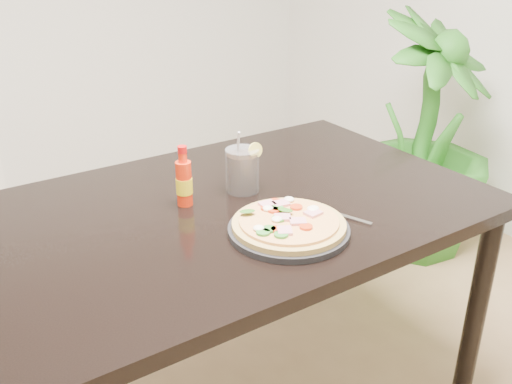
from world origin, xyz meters
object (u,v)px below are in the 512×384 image
dining_table (232,230)px  pizza (288,223)px  cola_cup (242,171)px  hot_sauce_bottle (184,182)px  houseplant (425,137)px  plate (289,230)px  fork (337,214)px

dining_table → pizza: bearing=-82.3°
cola_cup → hot_sauce_bottle: bearing=177.6°
houseplant → plate: bearing=-152.9°
pizza → fork: size_ratio=1.56×
plate → pizza: (0.00, 0.00, 0.02)m
dining_table → houseplant: bearing=18.3°
cola_cup → fork: size_ratio=1.02×
cola_cup → houseplant: (1.24, 0.38, -0.25)m
plate → pizza: size_ratio=1.07×
plate → cola_cup: cola_cup is taller
cola_cup → pizza: bearing=-98.4°
dining_table → houseplant: size_ratio=1.25×
fork → pizza: bearing=160.9°
hot_sauce_bottle → dining_table: bearing=-30.3°
dining_table → houseplant: houseplant is taller
dining_table → cola_cup: cola_cup is taller
plate → cola_cup: bearing=81.6°
cola_cup → fork: cola_cup is taller
hot_sauce_bottle → houseplant: 1.49m
houseplant → hot_sauce_bottle: bearing=-165.4°
hot_sauce_bottle → houseplant: (1.42, 0.37, -0.26)m
dining_table → houseplant: 1.39m
plate → fork: bearing=2.5°
dining_table → plate: size_ratio=4.61×
hot_sauce_bottle → plate: bearing=-64.0°
plate → fork: 0.16m
hot_sauce_bottle → pizza: bearing=-63.7°
pizza → fork: bearing=1.6°
plate → houseplant: bearing=27.1°
pizza → houseplant: size_ratio=0.25×
dining_table → plate: 0.24m
pizza → plate: bearing=-95.2°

